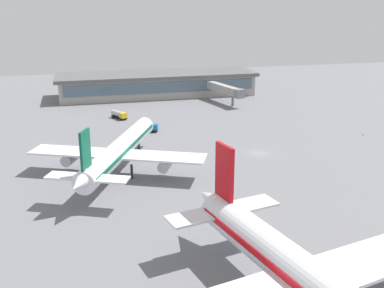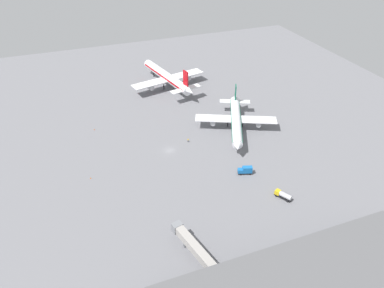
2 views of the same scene
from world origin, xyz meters
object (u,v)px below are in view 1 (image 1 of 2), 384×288
at_px(catering_truck, 147,126).
at_px(safety_cone_near_gate, 363,134).
at_px(airplane_taxiing, 119,150).
at_px(fuel_truck, 119,114).
at_px(airplane_at_gate, 316,286).
at_px(ground_crew_worker, 224,157).

bearing_deg(catering_truck, safety_cone_near_gate, 0.52).
height_order(airplane_taxiing, fuel_truck, airplane_taxiing).
distance_m(airplane_at_gate, airplane_taxiing, 58.20).
bearing_deg(airplane_at_gate, fuel_truck, 173.71).
xyz_separation_m(ground_crew_worker, safety_cone_near_gate, (-44.39, -10.80, -0.55)).
height_order(airplane_at_gate, catering_truck, airplane_at_gate).
bearing_deg(ground_crew_worker, airplane_at_gate, -119.31).
bearing_deg(safety_cone_near_gate, airplane_at_gate, 52.47).
relative_size(airplane_at_gate, ground_crew_worker, 32.40).
height_order(catering_truck, safety_cone_near_gate, catering_truck).
distance_m(airplane_at_gate, ground_crew_worker, 58.65).
xyz_separation_m(airplane_at_gate, safety_cone_near_gate, (-52.71, -68.62, -5.74)).
distance_m(catering_truck, fuel_truck, 18.48).
xyz_separation_m(airplane_taxiing, catering_truck, (-10.88, -31.08, -3.57)).
distance_m(fuel_truck, ground_crew_worker, 50.59).
height_order(airplane_taxiing, catering_truck, airplane_taxiing).
bearing_deg(airplane_at_gate, catering_truck, 170.83).
relative_size(ground_crew_worker, safety_cone_near_gate, 2.78).
bearing_deg(catering_truck, fuel_truck, 128.15).
bearing_deg(fuel_truck, airplane_taxiing, -34.74).
distance_m(airplane_taxiing, fuel_truck, 48.80).
height_order(fuel_truck, safety_cone_near_gate, fuel_truck).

